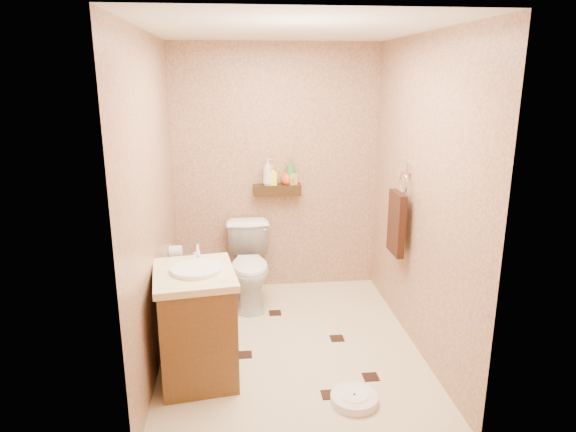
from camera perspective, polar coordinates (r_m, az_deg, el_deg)
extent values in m
plane|color=beige|center=(4.26, 0.20, -14.10)|extent=(2.50, 2.50, 0.00)
cube|color=tan|center=(5.03, -1.31, 5.13)|extent=(2.00, 0.04, 2.40)
cube|color=tan|center=(2.63, 3.14, -4.64)|extent=(2.00, 0.04, 2.40)
cube|color=tan|center=(3.84, -14.80, 1.36)|extent=(0.04, 2.50, 2.40)
cube|color=tan|center=(4.04, 14.46, 2.07)|extent=(0.04, 2.50, 2.40)
cube|color=silver|center=(3.72, 0.23, 20.06)|extent=(2.00, 2.50, 0.02)
cube|color=#3B2610|center=(4.99, -1.23, 2.93)|extent=(0.46, 0.14, 0.10)
cube|color=black|center=(4.13, -4.82, -15.11)|extent=(0.11, 0.11, 0.01)
cube|color=black|center=(4.36, 5.47, -13.38)|extent=(0.11, 0.11, 0.01)
cube|color=black|center=(3.70, 4.63, -19.18)|extent=(0.11, 0.11, 0.01)
cube|color=black|center=(4.71, -7.65, -11.14)|extent=(0.11, 0.11, 0.01)
cube|color=black|center=(3.91, 9.17, -17.23)|extent=(0.11, 0.11, 0.01)
cube|color=black|center=(4.76, -1.44, -10.71)|extent=(0.11, 0.11, 0.01)
imported|color=white|center=(4.84, -4.26, -5.55)|extent=(0.43, 0.74, 0.74)
cube|color=brown|center=(3.76, -10.11, -12.12)|extent=(0.58, 0.68, 0.76)
cube|color=beige|center=(3.59, -10.41, -6.41)|extent=(0.63, 0.73, 0.05)
cylinder|color=white|center=(3.58, -10.13, -5.97)|extent=(0.35, 0.35, 0.05)
cylinder|color=silver|center=(3.76, -9.95, -3.90)|extent=(0.03, 0.03, 0.12)
cylinder|color=white|center=(3.63, 7.36, -19.51)|extent=(0.40, 0.40, 0.06)
cylinder|color=white|center=(3.61, 7.38, -19.10)|extent=(0.19, 0.19, 0.01)
cylinder|color=#1B6E5F|center=(5.19, -10.02, -8.00)|extent=(0.10, 0.10, 0.11)
cylinder|color=white|center=(5.11, -10.13, -5.89)|extent=(0.02, 0.02, 0.32)
sphere|color=white|center=(5.06, -10.21, -4.31)|extent=(0.07, 0.07, 0.07)
cube|color=silver|center=(4.23, 13.28, 5.23)|extent=(0.03, 0.06, 0.08)
torus|color=silver|center=(4.24, 12.73, 3.63)|extent=(0.02, 0.19, 0.19)
cube|color=#381E10|center=(4.31, 11.96, -0.80)|extent=(0.06, 0.30, 0.52)
cylinder|color=white|center=(4.62, -12.38, -3.89)|extent=(0.11, 0.11, 0.11)
cylinder|color=silver|center=(4.60, -12.92, -3.19)|extent=(0.04, 0.02, 0.02)
imported|color=silver|center=(4.95, -2.27, 4.93)|extent=(0.13, 0.13, 0.26)
imported|color=#FFF635|center=(4.96, -1.68, 4.51)|extent=(0.10, 0.10, 0.18)
imported|color=#DA4519|center=(4.97, -0.12, 4.39)|extent=(0.15, 0.15, 0.15)
imported|color=#2E8B37|center=(4.97, 0.30, 4.97)|extent=(0.12, 0.12, 0.25)
imported|color=gold|center=(4.98, 0.49, 4.49)|extent=(0.10, 0.10, 0.17)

